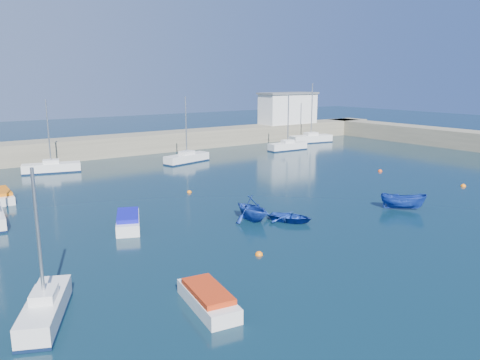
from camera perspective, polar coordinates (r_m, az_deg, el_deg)
ground at (r=29.82m, az=20.37°, el=-8.57°), size 220.00×220.00×0.00m
back_wall at (r=66.29m, az=-14.25°, el=4.17°), size 96.00×4.50×2.60m
right_arm at (r=82.88m, az=19.64°, el=5.39°), size 4.50×32.00×2.60m
harbor_office at (r=81.52m, az=5.86°, el=8.61°), size 10.00×4.00×5.00m
sailboat_1 at (r=22.43m, az=-22.65°, el=-14.25°), size 3.34×5.11×6.72m
sailboat_5 at (r=55.88m, az=-22.00°, el=1.44°), size 6.30×3.13×8.01m
sailboat_6 at (r=58.35m, az=-6.50°, el=2.69°), size 6.37×3.14×8.10m
sailboat_7 at (r=68.44m, az=5.82°, el=4.14°), size 6.06×1.99×7.96m
sailboat_8 at (r=77.20m, az=8.63°, el=5.02°), size 7.43×3.12×9.46m
motorboat_0 at (r=21.95m, az=-3.93°, el=-14.21°), size 2.07×4.36×0.94m
motorboat_1 at (r=33.60m, az=-13.49°, el=-4.88°), size 3.09×4.61×1.07m
motorboat_2 at (r=44.81m, az=-27.24°, el=-1.70°), size 1.64×4.67×0.96m
dinghy_center at (r=34.32m, az=6.20°, el=-4.55°), size 3.52×3.83×0.65m
dinghy_left at (r=34.30m, az=1.47°, el=-3.46°), size 3.10×3.56×1.83m
dinghy_right at (r=39.31m, az=19.27°, el=-2.48°), size 3.21×3.54×1.35m
buoy_0 at (r=28.02m, az=2.33°, el=-9.13°), size 0.47×0.47×0.47m
buoy_1 at (r=40.16m, az=17.82°, el=-3.07°), size 0.50×0.50×0.50m
buoy_2 at (r=50.10m, az=25.56°, el=-0.71°), size 0.50×0.50×0.50m
buoy_3 at (r=43.04m, az=-6.20°, el=-1.53°), size 0.43×0.43×0.43m
buoy_4 at (r=54.82m, az=16.71°, el=1.01°), size 0.48×0.48×0.48m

